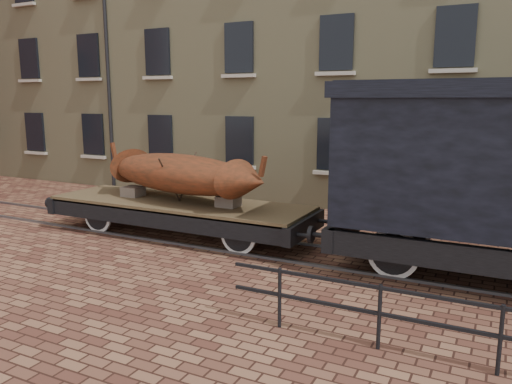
% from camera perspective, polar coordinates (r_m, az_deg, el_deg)
% --- Properties ---
extents(ground, '(90.00, 90.00, 0.00)m').
position_cam_1_polar(ground, '(12.85, -2.64, -5.92)').
color(ground, '#4D281E').
extents(warehouse_cream, '(40.00, 10.19, 14.00)m').
position_cam_1_polar(warehouse_cream, '(21.21, 19.18, 19.10)').
color(warehouse_cream, tan).
rests_on(warehouse_cream, ground).
extents(rail_track, '(30.00, 1.52, 0.06)m').
position_cam_1_polar(rail_track, '(12.84, -2.64, -5.80)').
color(rail_track, '#59595E').
rests_on(rail_track, ground).
extents(flatcar_wagon, '(8.17, 2.22, 1.23)m').
position_cam_1_polar(flatcar_wagon, '(13.53, -8.84, -1.83)').
color(flatcar_wagon, '#423822').
rests_on(flatcar_wagon, ground).
extents(iron_boat, '(5.80, 2.62, 1.43)m').
position_cam_1_polar(iron_boat, '(13.34, -8.81, 2.14)').
color(iron_boat, maroon).
rests_on(iron_boat, flatcar_wagon).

